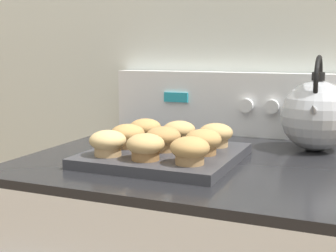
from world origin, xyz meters
The scene contains 13 objects.
wall_back centered at (0.00, 0.71, 1.20)m, with size 8.00×0.05×2.40m.
control_panel centered at (0.00, 0.66, 1.01)m, with size 0.71×0.07×0.18m.
muffin_pan centered at (-0.04, 0.28, 0.93)m, with size 0.32×0.32×0.02m.
muffin_r0_c0 centered at (-0.14, 0.19, 0.97)m, with size 0.08×0.08×0.05m.
muffin_r0_c1 centered at (-0.05, 0.19, 0.97)m, with size 0.08×0.08×0.05m.
muffin_r0_c2 centered at (0.05, 0.19, 0.97)m, with size 0.08×0.08×0.05m.
muffin_r1_c0 centered at (-0.14, 0.28, 0.97)m, with size 0.08×0.08×0.05m.
muffin_r1_c1 centered at (-0.05, 0.28, 0.97)m, with size 0.08×0.08×0.05m.
muffin_r1_c2 centered at (0.04, 0.28, 0.97)m, with size 0.08×0.08×0.05m.
muffin_r2_c0 centered at (-0.14, 0.37, 0.97)m, with size 0.08×0.08×0.05m.
muffin_r2_c1 centered at (-0.05, 0.37, 0.97)m, with size 0.08×0.08×0.05m.
muffin_r2_c2 centered at (0.05, 0.37, 0.97)m, with size 0.08×0.08×0.05m.
tea_kettle centered at (0.25, 0.52, 1.01)m, with size 0.17×0.20×0.23m.
Camera 1 is at (0.36, -0.64, 1.16)m, focal length 50.00 mm.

